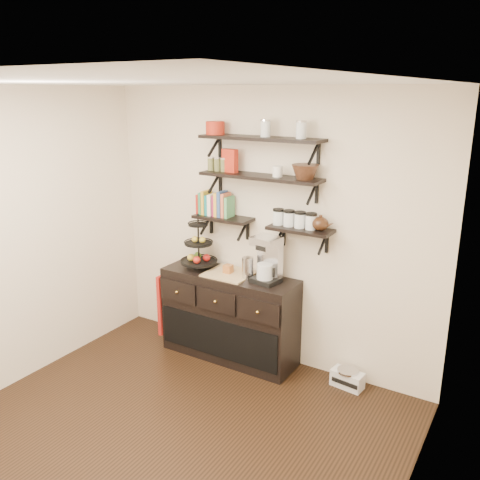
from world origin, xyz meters
name	(u,v)px	position (x,y,z in m)	size (l,w,h in m)	color
floor	(155,449)	(0.00, 0.00, 0.00)	(3.50, 3.50, 0.00)	black
ceiling	(135,82)	(0.00, 0.00, 2.70)	(3.50, 3.50, 0.02)	white
back_wall	(266,229)	(0.00, 1.75, 1.35)	(3.50, 0.02, 2.70)	silver
right_wall	(401,350)	(1.75, 0.00, 1.35)	(0.02, 3.50, 2.70)	silver
shelf_top	(261,139)	(0.00, 1.62, 2.23)	(1.20, 0.27, 0.23)	black
shelf_mid	(260,177)	(0.00, 1.62, 1.88)	(1.20, 0.27, 0.23)	black
shelf_low_left	(223,219)	(-0.42, 1.63, 1.43)	(0.60, 0.25, 0.23)	black
shelf_low_right	(301,230)	(0.42, 1.63, 1.43)	(0.60, 0.25, 0.23)	black
cookbooks	(216,204)	(-0.51, 1.63, 1.56)	(0.36, 0.15, 0.26)	#A91D14
glass_canisters	(294,220)	(0.36, 1.63, 1.51)	(0.43, 0.10, 0.13)	silver
sideboard	(230,316)	(-0.28, 1.51, 0.45)	(1.40, 0.50, 0.92)	black
fruit_stand	(199,250)	(-0.65, 1.52, 1.09)	(0.37, 0.37, 0.55)	black
candle	(228,269)	(-0.29, 1.51, 0.96)	(0.08, 0.08, 0.08)	#9E5724
coffee_maker	(268,260)	(0.13, 1.55, 1.11)	(0.27, 0.27, 0.45)	black
thermal_carafe	(248,268)	(-0.06, 1.49, 1.01)	(0.11, 0.11, 0.22)	silver
apron	(167,302)	(-1.01, 1.41, 0.47)	(0.04, 0.28, 0.66)	#A11111
radio	(347,378)	(0.96, 1.59, 0.09)	(0.31, 0.22, 0.18)	silver
recipe_box	(230,161)	(-0.33, 1.61, 2.01)	(0.16, 0.06, 0.22)	#AD2513
walnut_bowl	(305,172)	(0.45, 1.61, 1.96)	(0.24, 0.24, 0.13)	black
ramekins	(278,171)	(0.18, 1.61, 1.95)	(0.09, 0.09, 0.10)	white
teapot	(320,223)	(0.61, 1.63, 1.52)	(0.20, 0.15, 0.15)	#331C0F
red_pot	(215,128)	(-0.49, 1.61, 2.31)	(0.18, 0.18, 0.12)	#AD2513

